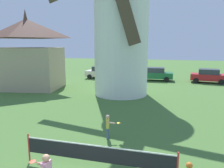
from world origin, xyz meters
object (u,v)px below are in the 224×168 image
Objects in this scene: stray_ball at (189,165)px; parked_car_green at (154,74)px; parked_car_cream at (102,72)px; chapel at (28,55)px; windmill at (121,17)px; parked_car_red at (208,76)px; tennis_net at (96,154)px; player_far at (108,125)px.

parked_car_green is at bearing 98.50° from stray_ball.
chapel is (-5.09, -7.88, 2.47)m from parked_car_cream.
parked_car_red is (8.28, 8.27, -5.77)m from windmill.
windmill is 13.05m from parked_car_red.
parked_car_red is at bearing 80.33° from stray_ball.
tennis_net is at bearing -107.36° from parked_car_red.
parked_car_green is 14.30m from chapel.
stray_ball is (5.01, -10.92, -6.47)m from windmill.
stray_ball is (3.07, 1.10, -0.57)m from tennis_net.
tennis_net is 23.29× the size of stray_ball.
parked_car_green is at bearing 75.72° from windmill.
stray_ball is 0.03× the size of chapel.
parked_car_cream is at bearing -177.92° from parked_car_green.
chapel is (-17.67, -8.02, 2.47)m from parked_car_red.
windmill is at bearing -104.28° from parked_car_green.
tennis_net is at bearing -72.82° from parked_car_cream.
stray_ball is 0.06× the size of parked_car_red.
player_far is 0.15× the size of chapel.
parked_car_green is 1.15× the size of parked_car_red.
parked_car_cream reaches higher than tennis_net.
parked_car_cream reaches higher than stray_ball.
windmill reaches higher than chapel.
chapel reaches higher than parked_car_cream.
parked_car_cream is 6.43m from parked_car_green.
player_far is at bearing 154.12° from stray_ball.
tennis_net is 3.31m from stray_ball.
player_far is (-0.39, 2.78, -0.04)m from tennis_net.
parked_car_cream is 9.70m from chapel.
parked_car_green and parked_car_red have the same top height.
windmill is 10.85m from parked_car_cream.
parked_car_cream reaches higher than player_far.
player_far is at bearing -91.91° from parked_car_green.
stray_ball is at bearing -81.50° from parked_car_green.
chapel is at bearing 142.20° from stray_ball.
parked_car_red is at bearing 68.96° from player_far.
parked_car_green is at bearing 89.46° from tennis_net.
windmill is 3.24× the size of parked_car_green.
parked_car_cream is (-5.84, 17.37, 0.16)m from player_far.
windmill is at bearing 99.47° from player_far.
parked_car_red reaches higher than stray_ball.
tennis_net is at bearing -81.95° from player_far.
tennis_net is 1.28× the size of parked_car_cream.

